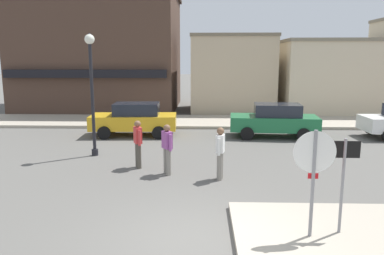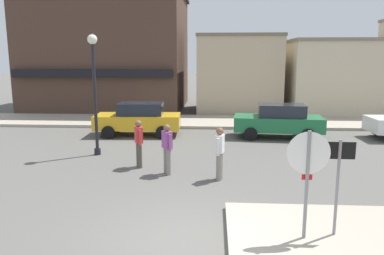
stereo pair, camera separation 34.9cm
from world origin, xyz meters
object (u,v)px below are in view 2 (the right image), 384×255
Objects in this scene: stop_sign at (307,171)px; pedestrian_crossing_near at (220,152)px; pedestrian_crossing_far at (139,142)px; one_way_sign at (338,178)px; lamp_post at (94,77)px; parked_car_nearest at (139,118)px; pedestrian_kerb_side at (167,148)px; parked_car_second at (279,120)px.

stop_sign reaches higher than pedestrian_crossing_near.
pedestrian_crossing_far is at bearing 156.82° from pedestrian_crossing_near.
lamp_post is at bearing 136.75° from one_way_sign.
stop_sign is 1.43× the size of pedestrian_crossing_far.
pedestrian_crossing_far is (-4.31, 5.09, -0.65)m from stop_sign.
stop_sign is at bearing -62.56° from parked_car_nearest.
stop_sign is 0.51× the size of lamp_post.
pedestrian_crossing_near is 1.00× the size of pedestrian_kerb_side.
pedestrian_crossing_near is at bearing -59.69° from parked_car_nearest.
stop_sign is 5.51m from pedestrian_kerb_side.
lamp_post is 3.25m from pedestrian_crossing_far.
pedestrian_crossing_far is 1.26m from pedestrian_kerb_side.
pedestrian_kerb_side is (2.98, -2.27, -2.09)m from lamp_post.
pedestrian_crossing_near is at bearing 112.37° from stop_sign.
stop_sign is 0.69m from one_way_sign.
lamp_post is at bearing 141.05° from pedestrian_crossing_far.
pedestrian_crossing_near is at bearing -30.42° from lamp_post.
one_way_sign is 10.10m from parked_car_second.
lamp_post is 4.41m from parked_car_nearest.
parked_car_nearest is 0.99× the size of parked_car_second.
parked_car_second is 2.56× the size of pedestrian_crossing_near.
stop_sign is 0.56× the size of parked_car_second.
parked_car_nearest is 7.49m from pedestrian_crossing_near.
stop_sign is 4.31m from pedestrian_crossing_near.
one_way_sign reaches higher than pedestrian_kerb_side.
pedestrian_crossing_far is at bearing 130.26° from stop_sign.
one_way_sign reaches higher than pedestrian_crossing_far.
parked_car_second is at bearing 66.10° from pedestrian_crossing_near.
stop_sign reaches higher than one_way_sign.
one_way_sign is 9.59m from lamp_post.
parked_car_nearest is at bearing 109.52° from pedestrian_kerb_side.
pedestrian_crossing_far is at bearing 145.92° from pedestrian_kerb_side.
parked_car_second is at bearing 52.86° from pedestrian_kerb_side.
stop_sign is at bearing -53.30° from pedestrian_kerb_side.
lamp_post is (-6.88, 6.48, 1.63)m from one_way_sign.
lamp_post is at bearing 133.18° from stop_sign.
lamp_post reaches higher than one_way_sign.
one_way_sign is 11.89m from parked_car_nearest.
one_way_sign is 1.30× the size of pedestrian_crossing_far.
one_way_sign is at bearing -93.05° from parked_car_second.
lamp_post is (-6.25, 6.65, 1.44)m from stop_sign.
parked_car_nearest is at bearing 178.66° from parked_car_second.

